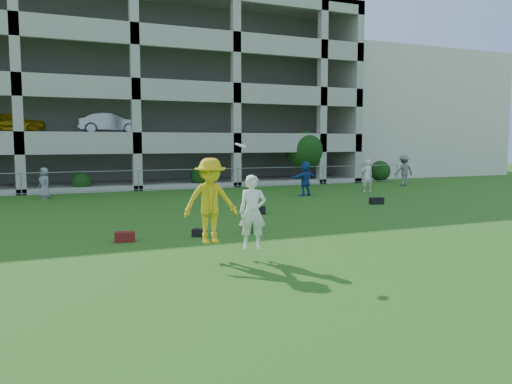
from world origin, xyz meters
name	(u,v)px	position (x,y,z in m)	size (l,w,h in m)	color
ground	(289,270)	(0.00, 0.00, 0.00)	(100.00, 100.00, 0.00)	#235114
stucco_building	(379,117)	(23.00, 28.00, 5.00)	(16.00, 14.00, 10.00)	beige
bystander_c	(44,183)	(-4.87, 16.92, 0.76)	(0.74, 0.48, 1.52)	gray
bystander_d	(305,179)	(7.48, 13.11, 0.89)	(1.64, 0.52, 1.77)	#1F4791
bystander_e	(367,176)	(11.41, 13.30, 0.91)	(0.66, 0.43, 1.81)	silver
bystander_f	(404,170)	(16.12, 15.99, 0.97)	(1.25, 0.72, 1.94)	slate
bag_red_a	(125,237)	(-2.82, 4.53, 0.14)	(0.55, 0.30, 0.28)	#57180E
bag_black_b	(199,233)	(-0.70, 4.46, 0.11)	(0.40, 0.25, 0.22)	black
bag_green_c	(251,229)	(0.92, 4.44, 0.13)	(0.50, 0.35, 0.26)	#163C19
crate_d	(260,210)	(2.75, 7.98, 0.15)	(0.35, 0.35, 0.30)	black
bag_black_e	(377,201)	(8.72, 8.77, 0.15)	(0.60, 0.30, 0.30)	black
bag_green_g	(210,206)	(1.39, 10.01, 0.12)	(0.50, 0.30, 0.25)	#163D1B
frisbee_contest	(219,203)	(-1.10, 1.49, 1.35)	(1.94, 0.99, 2.49)	yellow
parking_garage	(115,96)	(-0.01, 27.70, 6.01)	(30.00, 14.00, 12.00)	#9E998C
fence	(138,180)	(0.00, 19.00, 0.61)	(36.06, 0.06, 1.20)	gray
shrub_row	(212,162)	(4.59, 19.70, 1.51)	(34.38, 2.52, 3.50)	#163D11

